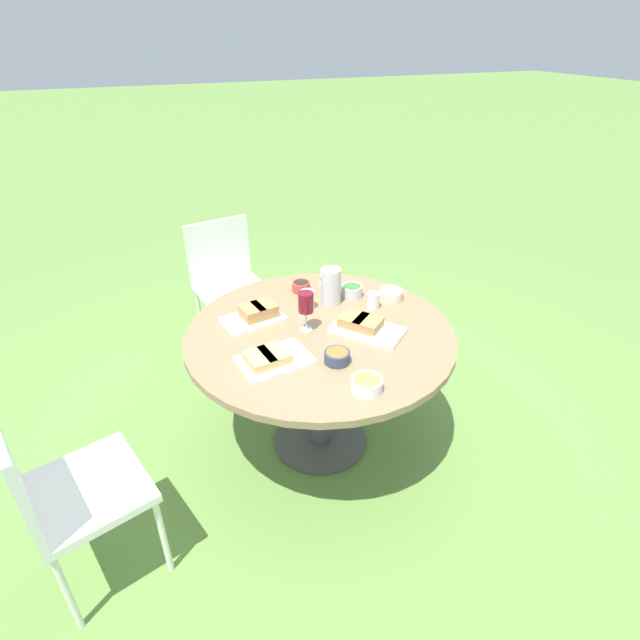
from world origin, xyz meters
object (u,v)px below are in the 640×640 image
at_px(chair_near_left, 227,277).
at_px(water_pitcher, 331,286).
at_px(dining_table, 320,348).
at_px(wine_glass, 306,304).
at_px(chair_near_right, 60,487).

height_order(chair_near_left, water_pitcher, water_pitcher).
xyz_separation_m(dining_table, wine_glass, (0.06, -0.03, 0.25)).
bearing_deg(dining_table, chair_near_left, -80.28).
relative_size(dining_table, chair_near_right, 1.47).
relative_size(chair_near_left, chair_near_right, 1.00).
distance_m(dining_table, chair_near_left, 1.19).
bearing_deg(dining_table, water_pitcher, -123.50).
bearing_deg(wine_glass, chair_near_left, -82.91).
distance_m(chair_near_left, wine_glass, 1.20).
height_order(chair_near_right, wine_glass, wine_glass).
xyz_separation_m(dining_table, water_pitcher, (-0.16, -0.24, 0.20)).
xyz_separation_m(chair_near_left, wine_glass, (-0.14, 1.14, 0.34)).
relative_size(dining_table, chair_near_left, 1.47).
xyz_separation_m(chair_near_right, water_pitcher, (-1.35, -0.60, 0.29)).
bearing_deg(water_pitcher, wine_glass, 43.76).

